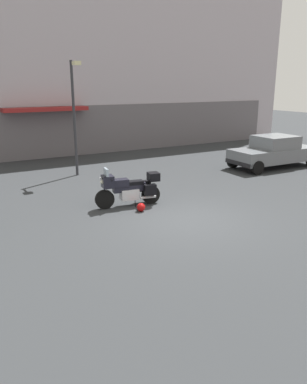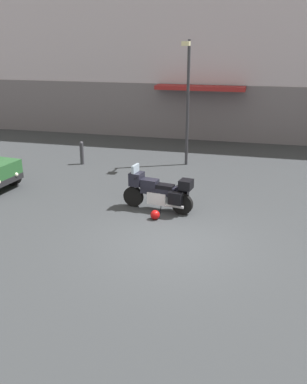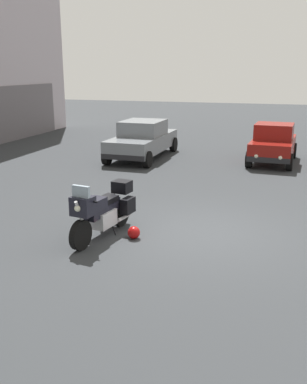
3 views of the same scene
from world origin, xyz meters
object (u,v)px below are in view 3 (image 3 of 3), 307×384
(car_sedan_far, at_px, (143,139))
(car_compact_side, at_px, (273,144))
(helmet, at_px, (134,232))
(motorcycle, at_px, (103,210))

(car_sedan_far, height_order, car_compact_side, same)
(helmet, distance_m, car_compact_side, 9.74)
(helmet, bearing_deg, car_sedan_far, 17.25)
(helmet, height_order, car_compact_side, car_compact_side)
(motorcycle, xyz_separation_m, car_sedan_far, (8.90, 2.04, 0.16))
(helmet, height_order, car_sedan_far, car_sedan_far)
(motorcycle, height_order, car_compact_side, car_compact_side)
(car_sedan_far, bearing_deg, car_compact_side, -82.86)
(motorcycle, xyz_separation_m, helmet, (0.07, -0.71, -0.48))
(helmet, distance_m, car_sedan_far, 9.28)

